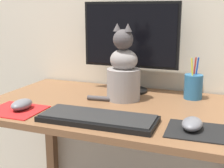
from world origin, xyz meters
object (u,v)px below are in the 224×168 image
at_px(pen_cup, 193,86).
at_px(keyboard, 98,118).
at_px(computer_mouse_left, 22,104).
at_px(computer_mouse_right, 192,124).
at_px(cat, 123,72).
at_px(monitor, 130,42).

bearing_deg(pen_cup, keyboard, -122.87).
height_order(keyboard, computer_mouse_left, computer_mouse_left).
height_order(computer_mouse_right, cat, cat).
bearing_deg(pen_cup, cat, -155.70).
distance_m(keyboard, pen_cup, 0.50).
bearing_deg(cat, monitor, 109.56).
distance_m(keyboard, computer_mouse_right, 0.32).
distance_m(monitor, pen_cup, 0.35).
bearing_deg(cat, computer_mouse_right, -25.09).
distance_m(computer_mouse_right, pen_cup, 0.39).
relative_size(computer_mouse_left, cat, 0.32).
bearing_deg(pen_cup, monitor, 176.66).
xyz_separation_m(monitor, computer_mouse_left, (-0.30, -0.43, -0.22)).
distance_m(keyboard, cat, 0.31).
xyz_separation_m(computer_mouse_right, pen_cup, (-0.05, 0.39, 0.03)).
bearing_deg(monitor, pen_cup, -3.34).
distance_m(monitor, keyboard, 0.50).
xyz_separation_m(cat, pen_cup, (0.28, 0.13, -0.07)).
xyz_separation_m(computer_mouse_left, cat, (0.32, 0.29, 0.10)).
height_order(monitor, pen_cup, monitor).
distance_m(computer_mouse_left, computer_mouse_right, 0.65).
bearing_deg(computer_mouse_right, computer_mouse_left, -177.36).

